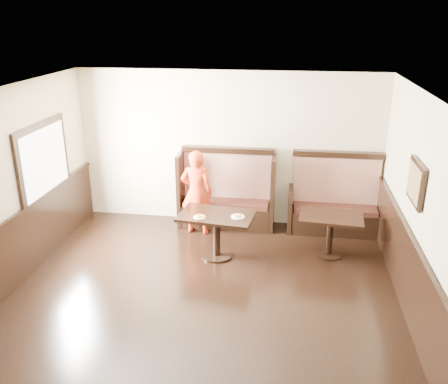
% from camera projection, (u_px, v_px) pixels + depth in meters
% --- Properties ---
extents(ground, '(7.00, 7.00, 0.00)m').
position_uv_depth(ground, '(190.00, 334.00, 5.85)').
color(ground, black).
rests_on(ground, ground).
extents(room_shell, '(7.00, 7.00, 7.00)m').
position_uv_depth(room_shell, '(170.00, 273.00, 5.92)').
color(room_shell, '#C0B18B').
rests_on(room_shell, ground).
extents(booth_main, '(1.75, 0.72, 1.45)m').
position_uv_depth(booth_main, '(227.00, 198.00, 8.72)').
color(booth_main, black).
rests_on(booth_main, ground).
extents(booth_neighbor, '(1.65, 0.72, 1.45)m').
position_uv_depth(booth_neighbor, '(335.00, 206.00, 8.47)').
color(booth_neighbor, black).
rests_on(booth_neighbor, ground).
extents(table_main, '(1.24, 0.86, 0.74)m').
position_uv_depth(table_main, '(217.00, 224.00, 7.53)').
color(table_main, black).
rests_on(table_main, ground).
extents(table_neighbor, '(1.05, 0.74, 0.69)m').
position_uv_depth(table_neighbor, '(330.00, 226.00, 7.60)').
color(table_neighbor, black).
rests_on(table_neighbor, ground).
extents(child, '(0.57, 0.38, 1.53)m').
position_uv_depth(child, '(197.00, 192.00, 8.30)').
color(child, red).
rests_on(child, ground).
extents(pizza_plate_left, '(0.19, 0.19, 0.03)m').
position_uv_depth(pizza_plate_left, '(199.00, 217.00, 7.35)').
color(pizza_plate_left, white).
rests_on(pizza_plate_left, table_main).
extents(pizza_plate_right, '(0.22, 0.22, 0.04)m').
position_uv_depth(pizza_plate_right, '(238.00, 216.00, 7.36)').
color(pizza_plate_right, white).
rests_on(pizza_plate_right, table_main).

